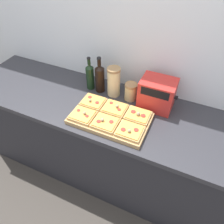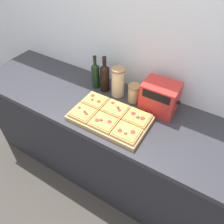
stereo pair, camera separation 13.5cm
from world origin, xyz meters
name	(u,v)px [view 1 (the left image)]	position (x,y,z in m)	size (l,w,h in m)	color
ground_plane	(104,201)	(0.00, 0.00, 0.00)	(12.00, 12.00, 0.00)	#3D3833
wall_back	(139,45)	(0.00, 0.67, 1.25)	(6.00, 0.06, 2.50)	silver
kitchen_counter	(118,146)	(0.00, 0.32, 0.45)	(2.63, 0.67, 0.89)	#232328
cutting_board	(110,118)	(-0.02, 0.20, 0.91)	(0.55, 0.34, 0.03)	tan
pizza_slice_back_left	(93,102)	(-0.19, 0.28, 0.94)	(0.17, 0.15, 0.05)	tan
pizza_slice_back_center	(115,108)	(-0.02, 0.28, 0.94)	(0.17, 0.15, 0.05)	tan
pizza_slice_back_right	(138,115)	(0.16, 0.28, 0.94)	(0.17, 0.15, 0.05)	tan
pizza_slice_front_left	(83,115)	(-0.19, 0.12, 0.94)	(0.17, 0.15, 0.05)	tan
pizza_slice_front_center	(105,123)	(-0.02, 0.12, 0.94)	(0.17, 0.15, 0.05)	tan
pizza_slice_front_right	(130,131)	(0.16, 0.12, 0.94)	(0.17, 0.15, 0.05)	tan
olive_oil_bottle	(90,76)	(-0.33, 0.48, 1.01)	(0.07, 0.07, 0.28)	black
wine_bottle	(100,78)	(-0.24, 0.48, 1.01)	(0.08, 0.08, 0.30)	black
grain_jar_tall	(114,82)	(-0.12, 0.48, 1.01)	(0.10, 0.10, 0.24)	beige
grain_jar_short	(131,92)	(0.03, 0.48, 0.96)	(0.10, 0.10, 0.14)	tan
toaster_oven	(157,94)	(0.23, 0.48, 1.01)	(0.27, 0.19, 0.23)	red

